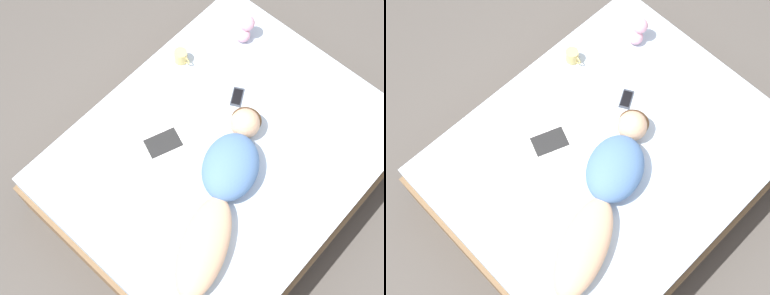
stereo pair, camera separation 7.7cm
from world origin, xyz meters
TOP-DOWN VIEW (x-y plane):
  - ground_plane at (0.00, 0.00)m, footprint 12.00×12.00m
  - bed at (0.00, 0.00)m, footprint 1.74×2.15m
  - person at (0.20, -0.24)m, footprint 0.73×1.26m
  - open_magazine at (-0.41, -0.19)m, footprint 0.53×0.45m
  - coffee_mug at (-0.66, 0.32)m, footprint 0.13×0.09m
  - cell_phone at (-0.19, 0.35)m, footprint 0.14×0.16m
  - plush_toy at (-0.47, 0.76)m, footprint 0.12×0.15m

SIDE VIEW (x-z plane):
  - ground_plane at x=0.00m, z-range 0.00..0.00m
  - bed at x=0.00m, z-range 0.00..0.54m
  - open_magazine at x=-0.41m, z-range 0.54..0.55m
  - cell_phone at x=-0.19m, z-range 0.54..0.55m
  - coffee_mug at x=-0.66m, z-range 0.54..0.64m
  - person at x=0.20m, z-range 0.53..0.73m
  - plush_toy at x=-0.47m, z-range 0.54..0.73m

